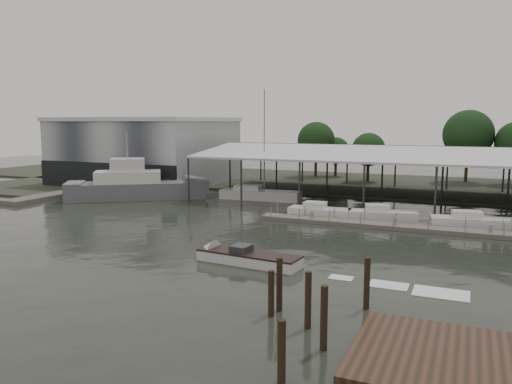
% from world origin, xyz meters
% --- Properties ---
extents(ground, '(200.00, 200.00, 0.00)m').
position_xyz_m(ground, '(0.00, 0.00, 0.00)').
color(ground, '#242921').
rests_on(ground, ground).
extents(land_strip_far, '(140.00, 30.00, 0.30)m').
position_xyz_m(land_strip_far, '(0.00, 42.00, 0.10)').
color(land_strip_far, '#373D2E').
rests_on(land_strip_far, ground).
extents(land_strip_west, '(20.00, 40.00, 0.30)m').
position_xyz_m(land_strip_west, '(-40.00, 30.00, 0.10)').
color(land_strip_west, '#373D2E').
rests_on(land_strip_west, ground).
extents(storage_warehouse, '(24.50, 20.50, 10.50)m').
position_xyz_m(storage_warehouse, '(-28.00, 29.94, 5.29)').
color(storage_warehouse, '#A4AAAF').
rests_on(storage_warehouse, ground).
extents(covered_boat_shed, '(58.24, 24.00, 6.96)m').
position_xyz_m(covered_boat_shed, '(17.00, 28.00, 6.13)').
color(covered_boat_shed, silver).
rests_on(covered_boat_shed, ground).
extents(trawler_dock, '(3.00, 18.00, 0.50)m').
position_xyz_m(trawler_dock, '(-30.00, 14.00, 0.25)').
color(trawler_dock, '#68635B').
rests_on(trawler_dock, ground).
extents(floating_dock, '(28.00, 2.00, 1.40)m').
position_xyz_m(floating_dock, '(15.00, 10.00, 0.20)').
color(floating_dock, '#68635B').
rests_on(floating_dock, ground).
extents(grey_trawler, '(17.39, 14.02, 8.84)m').
position_xyz_m(grey_trawler, '(-19.14, 15.69, 1.58)').
color(grey_trawler, slate).
rests_on(grey_trawler, ground).
extents(white_sailboat, '(10.47, 3.29, 13.99)m').
position_xyz_m(white_sailboat, '(-4.40, 21.02, 0.65)').
color(white_sailboat, silver).
rests_on(white_sailboat, ground).
extents(speedboat_underway, '(19.15, 3.80, 2.00)m').
position_xyz_m(speedboat_underway, '(5.69, -5.79, 0.39)').
color(speedboat_underway, silver).
rests_on(speedboat_underway, ground).
extents(moored_cruiser_0, '(6.35, 2.43, 1.70)m').
position_xyz_m(moored_cruiser_0, '(6.08, 12.25, 0.61)').
color(moored_cruiser_0, silver).
rests_on(moored_cruiser_0, ground).
extents(moored_cruiser_1, '(7.00, 3.73, 1.70)m').
position_xyz_m(moored_cruiser_1, '(12.24, 13.17, 0.61)').
color(moored_cruiser_1, silver).
rests_on(moored_cruiser_1, ground).
extents(moored_cruiser_2, '(7.65, 3.54, 1.70)m').
position_xyz_m(moored_cruiser_2, '(20.51, 12.80, 0.61)').
color(moored_cruiser_2, silver).
rests_on(moored_cruiser_2, ground).
extents(mooring_pilings, '(4.55, 9.19, 3.47)m').
position_xyz_m(mooring_pilings, '(13.47, -14.85, 1.05)').
color(mooring_pilings, '#2D2316').
rests_on(mooring_pilings, ground).
extents(horizon_tree_line, '(65.98, 12.07, 11.74)m').
position_xyz_m(horizon_tree_line, '(21.78, 48.09, 6.56)').
color(horizon_tree_line, '#2E2114').
rests_on(horizon_tree_line, ground).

